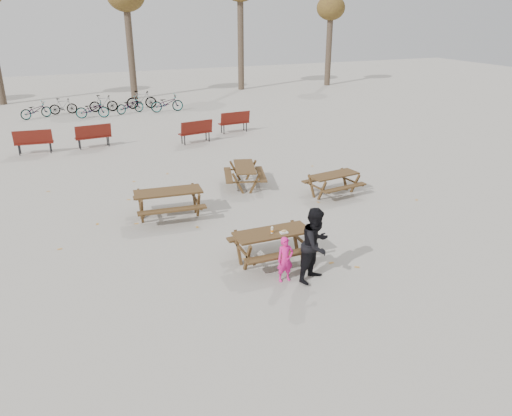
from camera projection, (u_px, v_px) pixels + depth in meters
name	position (u px, v px, depth m)	size (l,w,h in m)	color
ground	(272.00, 261.00, 11.95)	(80.00, 80.00, 0.00)	gray
main_picnic_table	(272.00, 239.00, 11.73)	(1.80, 1.45, 0.78)	#352213
food_tray	(284.00, 233.00, 11.57)	(0.18, 0.11, 0.04)	white
bread_roll	(284.00, 231.00, 11.56)	(0.14, 0.06, 0.05)	tan
soda_bottle	(272.00, 230.00, 11.56)	(0.07, 0.07, 0.17)	silver
child	(285.00, 259.00, 10.91)	(0.38, 0.25, 1.05)	#E31C82
adult	(316.00, 245.00, 10.84)	(0.83, 0.64, 1.70)	black
picnic_table_east	(333.00, 184.00, 16.06)	(1.63, 1.31, 0.70)	#352213
picnic_table_north	(169.00, 204.00, 14.29)	(1.89, 1.53, 0.82)	#352213
picnic_table_far	(245.00, 176.00, 16.81)	(1.67, 1.34, 0.72)	#352213
park_bench_row	(143.00, 132.00, 22.09)	(10.54, 1.91, 1.03)	maroon
bicycle_row	(111.00, 105.00, 28.40)	(8.89, 2.53, 1.06)	black
fallen_leaves	(252.00, 220.00, 14.27)	(11.00, 11.00, 0.01)	#C2832E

